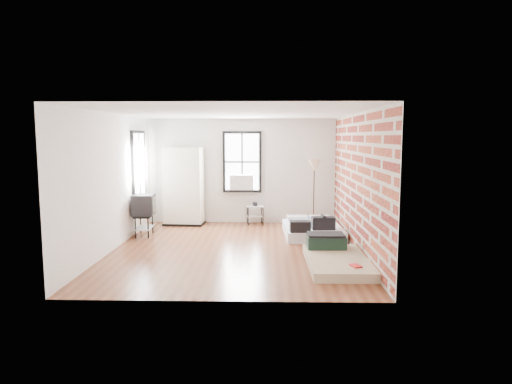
{
  "coord_description": "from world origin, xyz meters",
  "views": [
    {
      "loc": [
        0.69,
        -9.23,
        2.33
      ],
      "look_at": [
        0.44,
        0.3,
        1.16
      ],
      "focal_mm": 32.0,
      "sensor_mm": 36.0,
      "label": 1
    }
  ],
  "objects_px": {
    "wardrobe": "(184,186)",
    "tv_stand": "(144,206)",
    "mattress_bare": "(334,256)",
    "mattress_main": "(312,229)",
    "floor_lamp": "(314,169)",
    "side_table": "(255,210)"
  },
  "relations": [
    {
      "from": "mattress_main",
      "to": "floor_lamp",
      "type": "distance_m",
      "value": 1.85
    },
    {
      "from": "side_table",
      "to": "tv_stand",
      "type": "relative_size",
      "value": 0.6
    },
    {
      "from": "mattress_bare",
      "to": "mattress_main",
      "type": "bearing_deg",
      "value": 93.46
    },
    {
      "from": "mattress_bare",
      "to": "side_table",
      "type": "xyz_separation_m",
      "value": [
        -1.57,
        3.71,
        0.26
      ]
    },
    {
      "from": "side_table",
      "to": "floor_lamp",
      "type": "height_order",
      "value": "floor_lamp"
    },
    {
      "from": "floor_lamp",
      "to": "tv_stand",
      "type": "height_order",
      "value": "floor_lamp"
    },
    {
      "from": "side_table",
      "to": "tv_stand",
      "type": "bearing_deg",
      "value": -150.37
    },
    {
      "from": "side_table",
      "to": "mattress_bare",
      "type": "bearing_deg",
      "value": -67.09
    },
    {
      "from": "mattress_bare",
      "to": "wardrobe",
      "type": "xyz_separation_m",
      "value": [
        -3.45,
        3.64,
        0.89
      ]
    },
    {
      "from": "mattress_main",
      "to": "mattress_bare",
      "type": "xyz_separation_m",
      "value": [
        0.18,
        -2.38,
        -0.02
      ]
    },
    {
      "from": "wardrobe",
      "to": "tv_stand",
      "type": "bearing_deg",
      "value": -111.98
    },
    {
      "from": "tv_stand",
      "to": "wardrobe",
      "type": "bearing_deg",
      "value": 59.66
    },
    {
      "from": "side_table",
      "to": "floor_lamp",
      "type": "xyz_separation_m",
      "value": [
        1.55,
        -0.07,
        1.11
      ]
    },
    {
      "from": "floor_lamp",
      "to": "wardrobe",
      "type": "bearing_deg",
      "value": -180.0
    },
    {
      "from": "tv_stand",
      "to": "mattress_main",
      "type": "bearing_deg",
      "value": -2.3
    },
    {
      "from": "wardrobe",
      "to": "floor_lamp",
      "type": "height_order",
      "value": "wardrobe"
    },
    {
      "from": "mattress_bare",
      "to": "floor_lamp",
      "type": "height_order",
      "value": "floor_lamp"
    },
    {
      "from": "mattress_bare",
      "to": "wardrobe",
      "type": "relative_size",
      "value": 1.0
    },
    {
      "from": "mattress_bare",
      "to": "side_table",
      "type": "bearing_deg",
      "value": 112.13
    },
    {
      "from": "floor_lamp",
      "to": "tv_stand",
      "type": "bearing_deg",
      "value": -161.33
    },
    {
      "from": "wardrobe",
      "to": "floor_lamp",
      "type": "bearing_deg",
      "value": 4.27
    },
    {
      "from": "wardrobe",
      "to": "tv_stand",
      "type": "height_order",
      "value": "wardrobe"
    }
  ]
}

